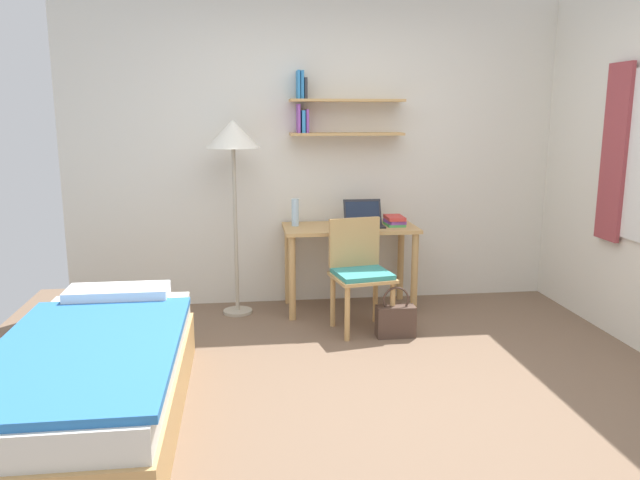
% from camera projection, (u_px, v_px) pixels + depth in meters
% --- Properties ---
extents(ground_plane, '(5.28, 5.28, 0.00)m').
position_uv_depth(ground_plane, '(373.00, 399.00, 3.59)').
color(ground_plane, brown).
extents(wall_back, '(4.40, 0.27, 2.60)m').
position_uv_depth(wall_back, '(326.00, 152.00, 5.29)').
color(wall_back, silver).
rests_on(wall_back, ground_plane).
extents(bed, '(0.92, 1.94, 0.54)m').
position_uv_depth(bed, '(94.00, 380.00, 3.28)').
color(bed, tan).
rests_on(bed, ground_plane).
extents(desk, '(1.10, 0.54, 0.72)m').
position_uv_depth(desk, '(350.00, 242.00, 5.14)').
color(desk, tan).
rests_on(desk, ground_plane).
extents(desk_chair, '(0.49, 0.47, 0.85)m').
position_uv_depth(desk_chair, '(360.00, 269.00, 4.68)').
color(desk_chair, tan).
rests_on(desk_chair, ground_plane).
extents(standing_lamp, '(0.42, 0.42, 1.59)m').
position_uv_depth(standing_lamp, '(233.00, 143.00, 4.87)').
color(standing_lamp, '#B2A893').
rests_on(standing_lamp, ground_plane).
extents(laptop, '(0.32, 0.23, 0.21)m').
position_uv_depth(laptop, '(363.00, 219.00, 5.12)').
color(laptop, black).
rests_on(laptop, desk).
extents(water_bottle, '(0.06, 0.06, 0.23)m').
position_uv_depth(water_bottle, '(295.00, 212.00, 5.10)').
color(water_bottle, silver).
rests_on(water_bottle, desk).
extents(book_stack, '(0.16, 0.24, 0.08)m').
position_uv_depth(book_stack, '(395.00, 221.00, 5.14)').
color(book_stack, '#4CA856').
rests_on(book_stack, desk).
extents(handbag, '(0.29, 0.12, 0.38)m').
position_uv_depth(handbag, '(396.00, 320.00, 4.57)').
color(handbag, '#4C382D').
rests_on(handbag, ground_plane).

